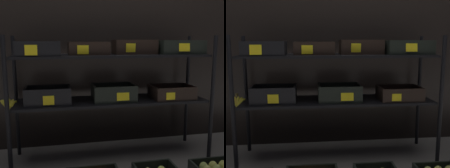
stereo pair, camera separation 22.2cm
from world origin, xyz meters
The scene contains 3 objects.
ground_plane centered at (0.00, 0.00, 0.00)m, with size 10.00×10.00×0.00m, color #605B56.
storefront_wall centered at (0.00, 0.42, 1.03)m, with size 4.00×0.12×2.05m, color black.
display_rack centered at (0.00, -0.01, 0.72)m, with size 1.73×0.47×1.05m.
Camera 1 is at (-0.45, -2.14, 1.01)m, focal length 42.57 mm.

